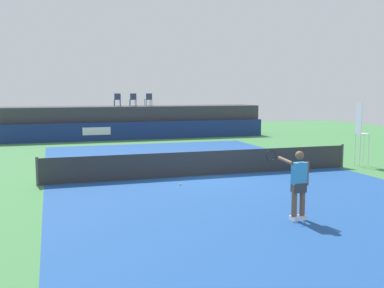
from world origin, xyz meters
TOP-DOWN VIEW (x-y plane):
  - ground_plane at (0.00, 3.00)m, footprint 48.00×48.00m
  - court_inner at (0.00, 0.00)m, footprint 12.00×22.00m
  - sponsor_wall at (-0.01, 13.50)m, footprint 18.00×0.22m
  - spectator_platform at (0.00, 15.30)m, footprint 18.00×2.80m
  - spectator_chair_far_left at (-1.15, 15.41)m, footprint 0.46×0.46m
  - spectator_chair_left at (-0.09, 15.17)m, footprint 0.44×0.44m
  - spectator_chair_center at (1.01, 15.12)m, footprint 0.48×0.48m
  - umpire_chair at (7.09, 0.01)m, footprint 0.49×0.49m
  - tennis_net at (0.00, 0.00)m, footprint 12.40×0.02m
  - net_post_near at (-6.20, 0.00)m, footprint 0.10×0.10m
  - net_post_far at (6.20, 0.00)m, footprint 0.10×0.10m
  - tennis_player at (0.21, -6.39)m, footprint 0.72×1.13m
  - tennis_ball at (-1.47, -1.48)m, footprint 0.07×0.07m

SIDE VIEW (x-z plane):
  - ground_plane at x=0.00m, z-range 0.00..0.00m
  - court_inner at x=0.00m, z-range 0.00..0.00m
  - tennis_ball at x=-1.47m, z-range 0.00..0.07m
  - tennis_net at x=0.00m, z-range 0.00..0.95m
  - net_post_near at x=-6.20m, z-range 0.00..1.00m
  - net_post_far at x=6.20m, z-range 0.00..1.00m
  - sponsor_wall at x=-0.01m, z-range 0.00..1.20m
  - tennis_player at x=0.21m, z-range 0.07..1.84m
  - spectator_platform at x=0.00m, z-range 0.00..2.20m
  - umpire_chair at x=7.09m, z-range 0.21..2.97m
  - spectator_chair_far_left at x=-1.15m, z-range 2.25..3.14m
  - spectator_chair_left at x=-0.09m, z-range 2.25..3.14m
  - spectator_chair_center at x=1.01m, z-range 2.25..3.14m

